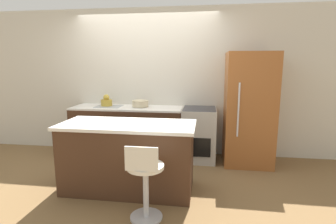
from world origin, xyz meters
TOP-DOWN VIEW (x-y plane):
  - ground_plane at (0.00, 0.00)m, footprint 14.00×14.00m
  - wall_back at (0.00, 0.66)m, footprint 8.00×0.06m
  - back_counter at (-0.29, 0.33)m, footprint 1.93×0.61m
  - kitchen_island at (0.09, -0.91)m, footprint 1.71×0.74m
  - oven_range at (0.97, 0.32)m, footprint 0.56×0.62m
  - refrigerator at (1.76, 0.28)m, footprint 0.76×0.72m
  - stool_chair at (0.47, -1.56)m, footprint 0.39×0.39m
  - kettle at (-0.67, 0.35)m, footprint 0.20×0.20m
  - mixing_bowl at (-0.06, 0.35)m, footprint 0.28×0.28m

SIDE VIEW (x-z plane):
  - ground_plane at x=0.00m, z-range 0.00..0.00m
  - stool_chair at x=0.47m, z-range 0.00..0.85m
  - back_counter at x=-0.29m, z-range 0.00..0.89m
  - kitchen_island at x=0.09m, z-range 0.00..0.89m
  - oven_range at x=0.97m, z-range 0.00..0.90m
  - refrigerator at x=1.76m, z-range 0.00..1.81m
  - mixing_bowl at x=-0.06m, z-range 0.90..1.01m
  - kettle at x=-0.67m, z-range 0.87..1.08m
  - wall_back at x=0.00m, z-range 0.00..2.60m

